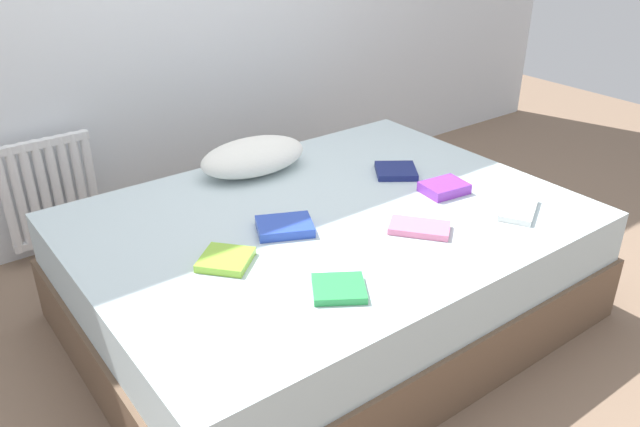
# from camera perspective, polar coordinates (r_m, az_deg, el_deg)

# --- Properties ---
(ground_plane) EXTENTS (8.00, 8.00, 0.00)m
(ground_plane) POSITION_cam_1_polar(r_m,az_deg,el_deg) (2.84, 0.61, -9.02)
(ground_plane) COLOR #7F6651
(bed) EXTENTS (2.00, 1.50, 0.50)m
(bed) POSITION_cam_1_polar(r_m,az_deg,el_deg) (2.70, 0.64, -4.79)
(bed) COLOR brown
(bed) RESTS_ON ground
(radiator) EXTENTS (0.44, 0.04, 0.53)m
(radiator) POSITION_cam_1_polar(r_m,az_deg,el_deg) (3.35, -22.94, 1.83)
(radiator) COLOR white
(radiator) RESTS_ON ground
(pillow) EXTENTS (0.51, 0.31, 0.15)m
(pillow) POSITION_cam_1_polar(r_m,az_deg,el_deg) (2.95, -5.99, 5.10)
(pillow) COLOR white
(pillow) RESTS_ON bed
(textbook_purple) EXTENTS (0.20, 0.16, 0.04)m
(textbook_purple) POSITION_cam_1_polar(r_m,az_deg,el_deg) (2.80, 11.05, 2.27)
(textbook_purple) COLOR purple
(textbook_purple) RESTS_ON bed
(textbook_white) EXTENTS (0.28, 0.23, 0.03)m
(textbook_white) POSITION_cam_1_polar(r_m,az_deg,el_deg) (2.71, 17.35, 0.42)
(textbook_white) COLOR white
(textbook_white) RESTS_ON bed
(textbook_blue) EXTENTS (0.26, 0.24, 0.04)m
(textbook_blue) POSITION_cam_1_polar(r_m,az_deg,el_deg) (2.44, -3.18, -1.18)
(textbook_blue) COLOR #2847B7
(textbook_blue) RESTS_ON bed
(textbook_green) EXTENTS (0.23, 0.23, 0.03)m
(textbook_green) POSITION_cam_1_polar(r_m,az_deg,el_deg) (2.09, 1.69, -6.72)
(textbook_green) COLOR green
(textbook_green) RESTS_ON bed
(textbook_lime) EXTENTS (0.24, 0.24, 0.03)m
(textbook_lime) POSITION_cam_1_polar(r_m,az_deg,el_deg) (2.26, -8.43, -4.10)
(textbook_lime) COLOR #8CC638
(textbook_lime) RESTS_ON bed
(textbook_navy) EXTENTS (0.25, 0.25, 0.03)m
(textbook_navy) POSITION_cam_1_polar(r_m,az_deg,el_deg) (2.95, 6.81, 3.80)
(textbook_navy) COLOR navy
(textbook_navy) RESTS_ON bed
(textbook_pink) EXTENTS (0.24, 0.26, 0.03)m
(textbook_pink) POSITION_cam_1_polar(r_m,az_deg,el_deg) (2.47, 8.88, -1.27)
(textbook_pink) COLOR pink
(textbook_pink) RESTS_ON bed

